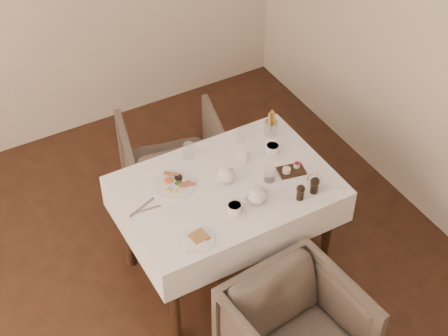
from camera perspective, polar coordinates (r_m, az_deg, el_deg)
table at (r=4.19m, az=0.22°, el=-2.56°), size 1.28×0.88×0.75m
armchair_near at (r=3.97m, az=6.03°, el=-13.64°), size 0.74×0.76×0.63m
armchair_far at (r=4.92m, az=-4.20°, el=0.47°), size 0.84×0.86×0.65m
breakfast_plate at (r=4.11m, az=-4.23°, el=-1.33°), size 0.26×0.26×0.03m
side_plate at (r=3.79m, az=-2.24°, el=-6.05°), size 0.20×0.19×0.02m
teapot_centre at (r=4.09m, az=0.16°, el=-0.53°), size 0.17×0.15×0.12m
teapot_front at (r=3.96m, az=2.76°, el=-2.17°), size 0.18×0.14×0.13m
creamer at (r=4.25m, az=1.60°, el=1.07°), size 0.07×0.07×0.08m
teacup_near at (r=3.92m, az=0.89°, el=-3.45°), size 0.13×0.13×0.07m
teacup_far at (r=4.31m, az=4.04°, el=1.53°), size 0.13×0.13×0.07m
glass_left at (r=4.27m, az=-2.95°, el=1.42°), size 0.07×0.07×0.10m
glass_mid at (r=4.12m, az=3.83°, el=-0.48°), size 0.09×0.09×0.10m
glass_right at (r=4.39m, az=1.43°, el=2.72°), size 0.08×0.08×0.09m
condiment_board at (r=4.20m, az=5.60°, el=-0.17°), size 0.18×0.14×0.04m
pepper_mill_left at (r=4.01m, az=6.37°, el=-2.01°), size 0.06×0.06×0.11m
pepper_mill_right at (r=4.06m, az=7.54°, el=-1.41°), size 0.06×0.06×0.11m
silver_pot at (r=4.08m, az=7.54°, el=-0.98°), size 0.12×0.10×0.13m
fries_cup at (r=4.43m, az=3.94°, el=3.64°), size 0.09×0.09×0.19m
cutlery_fork at (r=4.00m, az=-6.84°, el=-3.27°), size 0.19×0.09×0.00m
cutlery_knife at (r=3.98m, az=-6.49°, el=-3.48°), size 0.18×0.03×0.00m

